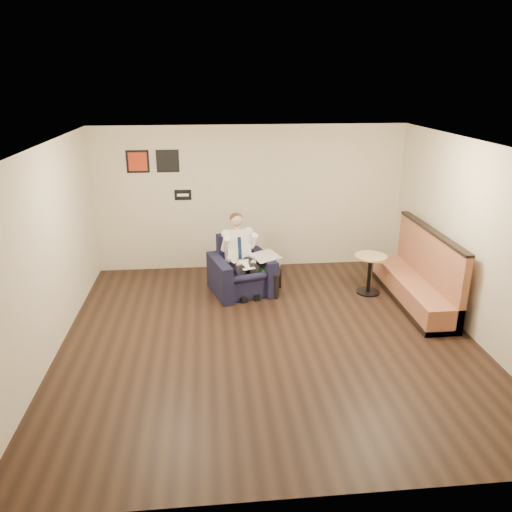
{
  "coord_description": "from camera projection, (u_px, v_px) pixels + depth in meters",
  "views": [
    {
      "loc": [
        -0.82,
        -6.49,
        3.64
      ],
      "look_at": [
        -0.07,
        1.2,
        0.85
      ],
      "focal_mm": 35.0,
      "sensor_mm": 36.0,
      "label": 1
    }
  ],
  "objects": [
    {
      "name": "side_table",
      "position": [
        265.0,
        281.0,
        8.85
      ],
      "size": [
        0.67,
        0.67,
        0.45
      ],
      "primitive_type": "cube",
      "rotation": [
        0.0,
        0.0,
        -0.26
      ],
      "color": "black",
      "rests_on": "ground"
    },
    {
      "name": "armchair",
      "position": [
        242.0,
        266.0,
        8.79
      ],
      "size": [
        1.23,
        1.23,
        0.97
      ],
      "primitive_type": "cube",
      "rotation": [
        0.0,
        0.0,
        0.27
      ],
      "color": "black",
      "rests_on": "ground"
    },
    {
      "name": "newspaper",
      "position": [
        265.0,
        256.0,
        8.77
      ],
      "size": [
        0.57,
        0.64,
        0.01
      ],
      "primitive_type": "cube",
      "rotation": [
        0.0,
        0.0,
        0.32
      ],
      "color": "silver",
      "rests_on": "armchair"
    },
    {
      "name": "banquette",
      "position": [
        415.0,
        268.0,
        8.32
      ],
      "size": [
        0.59,
        2.45,
        1.26
      ],
      "primitive_type": "cube",
      "color": "#9B593C",
      "rests_on": "ground"
    },
    {
      "name": "seated_man",
      "position": [
        244.0,
        259.0,
        8.62
      ],
      "size": [
        0.86,
        1.09,
        1.33
      ],
      "primitive_type": null,
      "rotation": [
        0.0,
        0.0,
        0.27
      ],
      "color": "white",
      "rests_on": "armchair"
    },
    {
      "name": "ground",
      "position": [
        268.0,
        337.0,
        7.38
      ],
      "size": [
        6.0,
        6.0,
        0.0
      ],
      "primitive_type": "plane",
      "color": "black",
      "rests_on": "ground"
    },
    {
      "name": "wall_left",
      "position": [
        46.0,
        255.0,
        6.63
      ],
      "size": [
        0.02,
        6.0,
        2.8
      ],
      "primitive_type": "cube",
      "color": "beige",
      "rests_on": "ground"
    },
    {
      "name": "art_print_left",
      "position": [
        138.0,
        162.0,
        9.25
      ],
      "size": [
        0.42,
        0.03,
        0.42
      ],
      "primitive_type": "cube",
      "color": "#B63116",
      "rests_on": "wall_back"
    },
    {
      "name": "green_folder",
      "position": [
        263.0,
        269.0,
        8.76
      ],
      "size": [
        0.49,
        0.37,
        0.01
      ],
      "primitive_type": "cube",
      "rotation": [
        0.0,
        0.0,
        -0.12
      ],
      "color": "green",
      "rests_on": "side_table"
    },
    {
      "name": "cafe_table",
      "position": [
        369.0,
        274.0,
        8.79
      ],
      "size": [
        0.73,
        0.73,
        0.71
      ],
      "primitive_type": "cylinder",
      "rotation": [
        0.0,
        0.0,
        -0.37
      ],
      "color": "tan",
      "rests_on": "ground"
    },
    {
      "name": "ceiling",
      "position": [
        270.0,
        145.0,
        6.43
      ],
      "size": [
        6.0,
        6.0,
        0.02
      ],
      "primitive_type": "cube",
      "color": "white",
      "rests_on": "wall_back"
    },
    {
      "name": "wall_front",
      "position": [
        314.0,
        366.0,
        4.1
      ],
      "size": [
        6.0,
        0.02,
        2.8
      ],
      "primitive_type": "cube",
      "color": "beige",
      "rests_on": "ground"
    },
    {
      "name": "wall_back",
      "position": [
        250.0,
        198.0,
        9.72
      ],
      "size": [
        6.0,
        0.02,
        2.8
      ],
      "primitive_type": "cube",
      "color": "beige",
      "rests_on": "ground"
    },
    {
      "name": "seating_sign",
      "position": [
        183.0,
        195.0,
        9.55
      ],
      "size": [
        0.32,
        0.02,
        0.2
      ],
      "primitive_type": "cube",
      "color": "black",
      "rests_on": "wall_back"
    },
    {
      "name": "lap_papers",
      "position": [
        246.0,
        265.0,
        8.55
      ],
      "size": [
        0.31,
        0.37,
        0.01
      ],
      "primitive_type": "cube",
      "rotation": [
        0.0,
        0.0,
        0.34
      ],
      "color": "white",
      "rests_on": "seated_man"
    },
    {
      "name": "coffee_mug",
      "position": [
        276.0,
        264.0,
        8.84
      ],
      "size": [
        0.1,
        0.1,
        0.09
      ],
      "primitive_type": "cylinder",
      "rotation": [
        0.0,
        0.0,
        -0.26
      ],
      "color": "white",
      "rests_on": "side_table"
    },
    {
      "name": "smartphone",
      "position": [
        269.0,
        266.0,
        8.91
      ],
      "size": [
        0.16,
        0.12,
        0.01
      ],
      "primitive_type": "cube",
      "rotation": [
        0.0,
        0.0,
        -0.44
      ],
      "color": "black",
      "rests_on": "side_table"
    },
    {
      "name": "art_print_right",
      "position": [
        168.0,
        161.0,
        9.31
      ],
      "size": [
        0.42,
        0.03,
        0.42
      ],
      "primitive_type": "cube",
      "color": "black",
      "rests_on": "wall_back"
    },
    {
      "name": "wall_right",
      "position": [
        476.0,
        241.0,
        7.19
      ],
      "size": [
        0.02,
        6.0,
        2.8
      ],
      "primitive_type": "cube",
      "color": "beige",
      "rests_on": "ground"
    }
  ]
}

